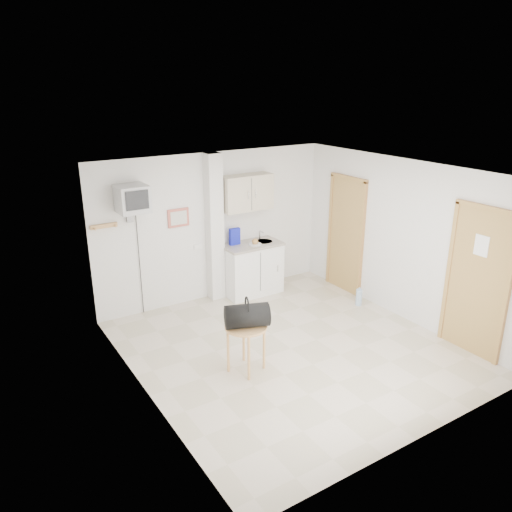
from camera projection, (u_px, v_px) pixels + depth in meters
ground at (291, 348)px, 7.06m from camera, size 4.50×4.50×0.00m
room_envelope at (304, 241)px, 6.74m from camera, size 4.24×4.54×2.55m
kitchenette at (251, 250)px, 8.68m from camera, size 1.03×0.58×2.10m
crt_television at (132, 200)px, 7.30m from camera, size 0.44×0.45×2.15m
round_table at (246, 332)px, 6.36m from camera, size 0.55×0.55×0.65m
duffel_bag at (247, 316)px, 6.25m from camera, size 0.62×0.48×0.41m
water_bottle at (359, 297)px, 8.38m from camera, size 0.10×0.10×0.31m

